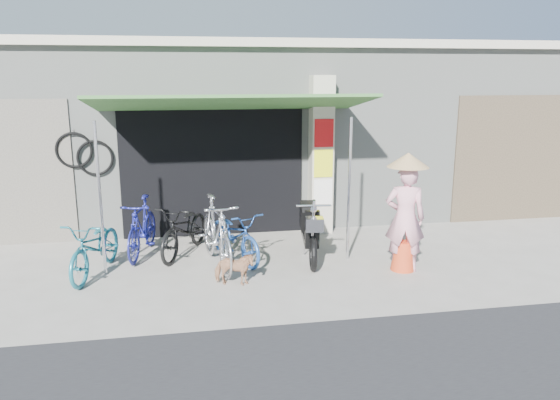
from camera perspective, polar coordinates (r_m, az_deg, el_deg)
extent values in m
plane|color=#9A948B|center=(8.36, 2.58, -8.18)|extent=(80.00, 80.00, 0.00)
cube|color=#979B94|center=(12.88, -2.36, 7.38)|extent=(12.00, 5.00, 3.50)
cube|color=beige|center=(12.82, -2.44, 15.55)|extent=(12.30, 5.30, 0.16)
cube|color=black|center=(10.34, -7.02, 3.08)|extent=(3.40, 0.06, 2.50)
cube|color=black|center=(10.50, -6.92, -0.67)|extent=(3.06, 0.04, 1.10)
torus|color=black|center=(10.36, -18.76, 4.18)|extent=(0.65, 0.05, 0.65)
cylinder|color=silver|center=(10.34, -18.87, 5.95)|extent=(0.02, 0.02, 0.12)
torus|color=black|center=(10.40, -20.73, 4.90)|extent=(0.65, 0.05, 0.65)
cylinder|color=silver|center=(10.38, -20.85, 6.66)|extent=(0.02, 0.02, 0.12)
cube|color=beige|center=(10.49, 4.27, 4.67)|extent=(0.42, 0.42, 3.00)
cube|color=red|center=(10.22, 4.62, 6.98)|extent=(0.36, 0.02, 0.52)
cube|color=yellow|center=(10.29, 4.56, 3.83)|extent=(0.36, 0.02, 0.52)
cube|color=white|center=(10.40, 4.51, 0.78)|extent=(0.36, 0.02, 0.50)
cube|color=#33642D|center=(9.30, -5.04, 10.08)|extent=(4.60, 1.88, 0.35)
cylinder|color=silver|center=(8.64, -18.29, 0.05)|extent=(0.05, 0.05, 2.36)
cylinder|color=silver|center=(8.95, 7.24, 1.05)|extent=(0.05, 0.05, 2.36)
cube|color=brown|center=(12.34, 23.15, 3.98)|extent=(2.60, 0.06, 2.60)
imported|color=#1C6E7F|center=(8.82, -18.69, -4.64)|extent=(1.02, 1.81, 0.90)
imported|color=navy|center=(9.53, -14.23, -2.75)|extent=(0.80, 1.71, 0.99)
imported|color=black|center=(9.42, -9.89, -3.00)|extent=(1.27, 1.81, 0.90)
imported|color=silver|center=(8.75, -6.65, -3.38)|extent=(0.84, 1.94, 1.13)
imported|color=#224D9B|center=(9.05, -4.75, -3.67)|extent=(1.15, 1.72, 0.85)
imported|color=#9E8F54|center=(8.04, -4.84, -7.19)|extent=(0.65, 0.41, 0.50)
torus|color=black|center=(8.58, 3.48, -5.68)|extent=(0.17, 0.55, 0.55)
torus|color=black|center=(9.85, 2.78, -3.18)|extent=(0.17, 0.55, 0.55)
cube|color=black|center=(9.19, 3.11, -3.88)|extent=(0.37, 1.00, 0.10)
cube|color=black|center=(9.47, 2.95, -1.94)|extent=(0.35, 0.60, 0.35)
cube|color=black|center=(9.42, 2.96, -0.66)|extent=(0.33, 0.60, 0.09)
cube|color=black|center=(8.67, 3.39, -2.96)|extent=(0.24, 0.14, 0.58)
cylinder|color=silver|center=(8.39, 3.53, -0.58)|extent=(0.53, 0.11, 0.03)
cube|color=silver|center=(8.28, 3.63, -2.55)|extent=(0.30, 0.24, 0.21)
imported|color=pink|center=(8.67, 12.93, -1.87)|extent=(0.71, 0.57, 1.69)
cone|color=red|center=(8.84, 12.73, -5.71)|extent=(0.38, 0.38, 0.46)
cone|color=tan|center=(8.48, 13.25, 4.10)|extent=(0.64, 0.64, 0.22)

